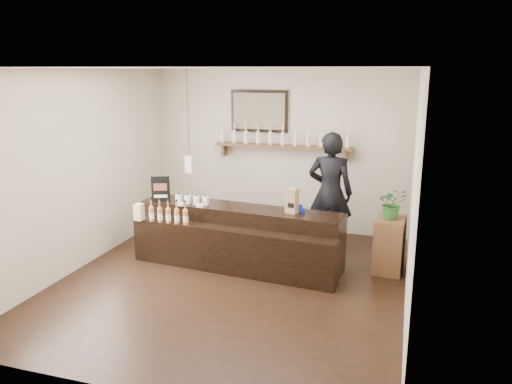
% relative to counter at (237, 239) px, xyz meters
% --- Properties ---
extents(ground, '(5.00, 5.00, 0.00)m').
position_rel_counter_xyz_m(ground, '(0.13, -0.59, -0.40)').
color(ground, black).
rests_on(ground, ground).
extents(room_shell, '(5.00, 5.00, 5.00)m').
position_rel_counter_xyz_m(room_shell, '(0.13, -0.59, 1.30)').
color(room_shell, beige).
rests_on(room_shell, ground).
extents(back_wall_decor, '(2.66, 0.96, 1.69)m').
position_rel_counter_xyz_m(back_wall_decor, '(-0.03, 1.79, 1.36)').
color(back_wall_decor, brown).
rests_on(back_wall_decor, ground).
extents(counter, '(3.07, 1.09, 0.99)m').
position_rel_counter_xyz_m(counter, '(0.00, 0.00, 0.00)').
color(counter, black).
rests_on(counter, ground).
extents(promo_sign, '(0.26, 0.11, 0.38)m').
position_rel_counter_xyz_m(promo_sign, '(-1.22, 0.06, 0.64)').
color(promo_sign, black).
rests_on(promo_sign, counter).
extents(paper_bag, '(0.19, 0.16, 0.35)m').
position_rel_counter_xyz_m(paper_bag, '(0.80, 0.03, 0.62)').
color(paper_bag, '#A57A4F').
rests_on(paper_bag, counter).
extents(tape_dispenser, '(0.13, 0.05, 0.11)m').
position_rel_counter_xyz_m(tape_dispenser, '(0.91, 0.11, 0.49)').
color(tape_dispenser, '#1926B0').
rests_on(tape_dispenser, counter).
extents(side_cabinet, '(0.43, 0.56, 0.78)m').
position_rel_counter_xyz_m(side_cabinet, '(2.13, 0.41, -0.01)').
color(side_cabinet, brown).
rests_on(side_cabinet, ground).
extents(potted_plant, '(0.47, 0.44, 0.43)m').
position_rel_counter_xyz_m(potted_plant, '(2.13, 0.41, 0.59)').
color(potted_plant, '#2A6227').
rests_on(potted_plant, side_cabinet).
extents(shopkeeper, '(0.78, 0.52, 2.13)m').
position_rel_counter_xyz_m(shopkeeper, '(1.19, 0.96, 0.67)').
color(shopkeeper, black).
rests_on(shopkeeper, ground).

